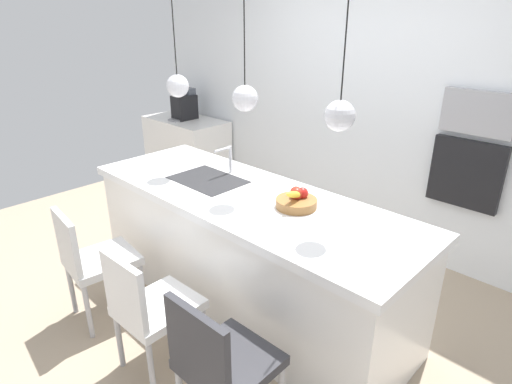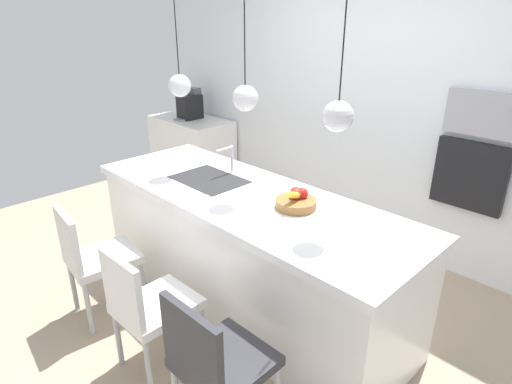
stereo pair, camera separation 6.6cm
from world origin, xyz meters
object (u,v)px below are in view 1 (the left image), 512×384
object	(u,v)px
microwave	(479,113)
oven	(466,174)
coffee_machine	(185,106)
chair_middle	(149,306)
chair_near	(93,258)
chair_far	(220,361)
fruit_bowl	(297,200)

from	to	relation	value
microwave	oven	size ratio (longest dim) A/B	0.96
coffee_machine	chair_middle	world-z (taller)	coffee_machine
oven	chair_near	bearing A→B (deg)	-123.45
coffee_machine	chair_far	bearing A→B (deg)	-34.95
chair_near	chair_far	world-z (taller)	chair_near
coffee_machine	chair_middle	distance (m)	3.31
oven	microwave	bearing A→B (deg)	0.00
microwave	chair_middle	xyz separation A→B (m)	(-0.90, -2.46, -0.93)
microwave	oven	bearing A→B (deg)	0.00
fruit_bowl	chair_middle	distance (m)	1.14
fruit_bowl	microwave	distance (m)	1.65
coffee_machine	oven	distance (m)	3.36
chair_near	chair_far	xyz separation A→B (m)	(1.37, -0.00, -0.02)
microwave	chair_middle	world-z (taller)	microwave
microwave	oven	world-z (taller)	microwave
coffee_machine	microwave	xyz separation A→B (m)	(3.35, 0.30, 0.38)
microwave	chair_near	world-z (taller)	microwave
coffee_machine	oven	size ratio (longest dim) A/B	0.68
oven	chair_near	world-z (taller)	oven
fruit_bowl	oven	world-z (taller)	oven
oven	chair_middle	size ratio (longest dim) A/B	0.64
chair_near	chair_middle	size ratio (longest dim) A/B	1.02
oven	chair_near	distance (m)	2.97
microwave	oven	distance (m)	0.50
chair_middle	chair_far	size ratio (longest dim) A/B	0.99
oven	chair_near	size ratio (longest dim) A/B	0.63
oven	chair_far	bearing A→B (deg)	-95.84
fruit_bowl	chair_far	world-z (taller)	fruit_bowl
chair_far	chair_near	bearing A→B (deg)	179.89
fruit_bowl	microwave	size ratio (longest dim) A/B	0.51
fruit_bowl	chair_far	distance (m)	1.13
oven	chair_middle	bearing A→B (deg)	-110.09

